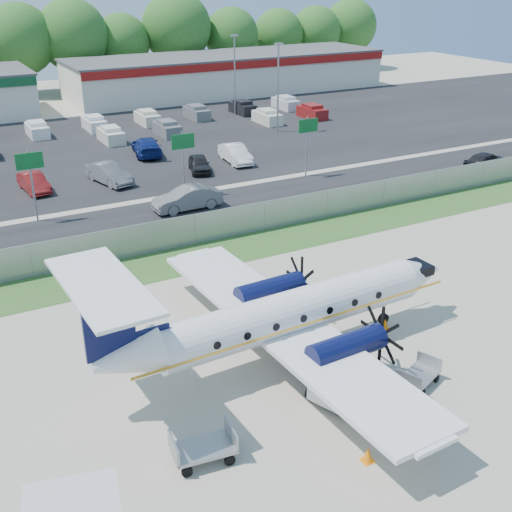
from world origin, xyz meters
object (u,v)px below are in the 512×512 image
pushback_tug (344,380)px  baggage_cart_near (203,447)px  aircraft (286,314)px  baggage_cart_far (419,375)px

pushback_tug → baggage_cart_near: 6.65m
aircraft → baggage_cart_near: aircraft is taller
pushback_tug → baggage_cart_far: 3.32m
baggage_cart_near → baggage_cart_far: baggage_cart_near is taller
aircraft → pushback_tug: size_ratio=6.01×
baggage_cart_near → pushback_tug: bearing=6.3°
aircraft → baggage_cart_near: size_ratio=7.77×
pushback_tug → baggage_cart_near: pushback_tug is taller
baggage_cart_near → aircraft: bearing=35.7°
baggage_cart_near → baggage_cart_far: size_ratio=1.10×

